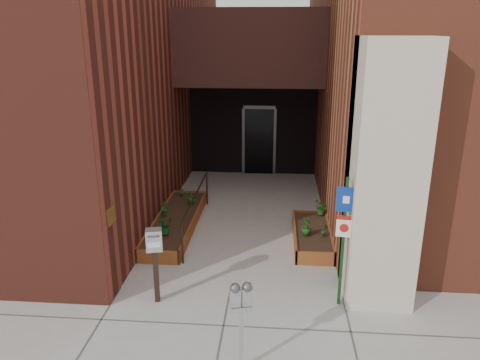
# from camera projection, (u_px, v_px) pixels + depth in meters

# --- Properties ---
(ground) EXTENTS (80.00, 80.00, 0.00)m
(ground) POSITION_uv_depth(u_px,v_px,m) (230.00, 292.00, 8.38)
(ground) COLOR #9E9991
(ground) RESTS_ON ground
(architecture) EXTENTS (20.00, 14.60, 10.00)m
(architecture) POSITION_uv_depth(u_px,v_px,m) (247.00, 10.00, 13.38)
(architecture) COLOR maroon
(architecture) RESTS_ON ground
(planter_left) EXTENTS (0.90, 3.60, 0.30)m
(planter_left) POSITION_uv_depth(u_px,v_px,m) (176.00, 223.00, 11.02)
(planter_left) COLOR brown
(planter_left) RESTS_ON ground
(planter_right) EXTENTS (0.80, 2.20, 0.30)m
(planter_right) POSITION_uv_depth(u_px,v_px,m) (312.00, 236.00, 10.30)
(planter_right) COLOR brown
(planter_right) RESTS_ON ground
(handrail) EXTENTS (0.04, 3.34, 0.90)m
(handrail) POSITION_uv_depth(u_px,v_px,m) (196.00, 200.00, 10.74)
(handrail) COLOR black
(handrail) RESTS_ON ground
(parking_meter) EXTENTS (0.31, 0.18, 1.36)m
(parking_meter) POSITION_uv_depth(u_px,v_px,m) (241.00, 303.00, 6.17)
(parking_meter) COLOR #ABACAE
(parking_meter) RESTS_ON ground
(sign_post) EXTENTS (0.31, 0.09, 2.28)m
(sign_post) POSITION_uv_depth(u_px,v_px,m) (344.00, 229.00, 7.59)
(sign_post) COLOR #133415
(sign_post) RESTS_ON ground
(payment_dropbox) EXTENTS (0.31, 0.26, 1.35)m
(payment_dropbox) POSITION_uv_depth(u_px,v_px,m) (155.00, 250.00, 7.81)
(payment_dropbox) COLOR black
(payment_dropbox) RESTS_ON ground
(shrub_left_a) EXTENTS (0.49, 0.49, 0.39)m
(shrub_left_a) POSITION_uv_depth(u_px,v_px,m) (165.00, 225.00, 10.00)
(shrub_left_a) COLOR #17501A
(shrub_left_a) RESTS_ON planter_left
(shrub_left_b) EXTENTS (0.21, 0.21, 0.32)m
(shrub_left_b) POSITION_uv_depth(u_px,v_px,m) (164.00, 208.00, 11.02)
(shrub_left_b) COLOR #1B5F1E
(shrub_left_b) RESTS_ON planter_left
(shrub_left_c) EXTENTS (0.27, 0.27, 0.35)m
(shrub_left_c) POSITION_uv_depth(u_px,v_px,m) (191.00, 196.00, 11.75)
(shrub_left_c) COLOR #1C621C
(shrub_left_c) RESTS_ON planter_left
(shrub_left_d) EXTENTS (0.21, 0.21, 0.33)m
(shrub_left_d) POSITION_uv_depth(u_px,v_px,m) (182.00, 189.00, 12.28)
(shrub_left_d) COLOR #1C621C
(shrub_left_d) RESTS_ON planter_left
(shrub_right_a) EXTENTS (0.24, 0.24, 0.38)m
(shrub_right_a) POSITION_uv_depth(u_px,v_px,m) (307.00, 226.00, 9.95)
(shrub_right_a) COLOR #1F5017
(shrub_right_a) RESTS_ON planter_right
(shrub_right_b) EXTENTS (0.24, 0.24, 0.32)m
(shrub_right_b) POSITION_uv_depth(u_px,v_px,m) (324.00, 228.00, 9.90)
(shrub_right_b) COLOR #255718
(shrub_right_b) RESTS_ON planter_right
(shrub_right_c) EXTENTS (0.42, 0.42, 0.34)m
(shrub_right_c) POSITION_uv_depth(u_px,v_px,m) (321.00, 208.00, 11.03)
(shrub_right_c) COLOR #1C5B1A
(shrub_right_c) RESTS_ON planter_right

